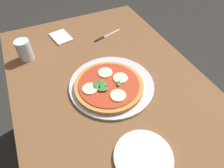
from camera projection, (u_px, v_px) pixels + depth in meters
name	position (u px, v px, depth m)	size (l,w,h in m)	color
ground_plane	(109.00, 151.00, 1.47)	(6.00, 6.00, 0.00)	#2D2B28
dining_table	(107.00, 95.00, 1.01)	(1.17, 0.83, 0.75)	brown
serving_tray	(112.00, 85.00, 0.88)	(0.37, 0.37, 0.01)	silver
pizza	(109.00, 85.00, 0.86)	(0.29, 0.29, 0.03)	#C6843F
plate_white	(143.00, 157.00, 0.66)	(0.19, 0.19, 0.01)	white
napkin	(61.00, 37.00, 1.14)	(0.13, 0.09, 0.01)	white
knife	(104.00, 37.00, 1.14)	(0.06, 0.18, 0.01)	black
glass_cup	(24.00, 50.00, 0.98)	(0.07, 0.07, 0.10)	silver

